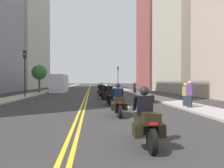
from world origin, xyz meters
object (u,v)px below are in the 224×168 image
object	(u,v)px
motorcycle_0	(145,121)
street_tree_0	(39,72)
traffic_light_near	(25,65)
traffic_light_far	(118,74)
pedestrian_0	(186,95)
pedestrian_1	(135,88)
motorcycle_3	(103,93)
pedestrian_2	(190,95)
motorcycle_4	(100,90)
parked_truck	(60,84)
traffic_cone_0	(148,99)
motorcycle_2	(109,96)
motorcycle_1	(118,103)

from	to	relation	value
motorcycle_0	street_tree_0	size ratio (longest dim) A/B	0.54
traffic_light_near	traffic_light_far	distance (m)	25.77
motorcycle_0	traffic_light_near	world-z (taller)	traffic_light_near
pedestrian_0	pedestrian_1	xyz separation A→B (m)	(-0.04, 15.28, 0.02)
motorcycle_3	pedestrian_2	distance (m)	8.86
motorcycle_4	parked_truck	bearing A→B (deg)	123.30
traffic_cone_0	motorcycle_0	bearing A→B (deg)	-106.21
motorcycle_2	motorcycle_3	world-z (taller)	motorcycle_2
motorcycle_0	traffic_light_near	xyz separation A→B (m)	(-8.38, 16.59, 2.76)
traffic_light_near	traffic_light_far	bearing A→B (deg)	60.30
traffic_light_near	pedestrian_1	distance (m)	14.49
pedestrian_0	pedestrian_2	distance (m)	0.74
motorcycle_0	pedestrian_1	world-z (taller)	pedestrian_1
motorcycle_0	motorcycle_2	world-z (taller)	motorcycle_2
traffic_light_far	pedestrian_2	size ratio (longest dim) A/B	2.88
motorcycle_3	pedestrian_2	xyz separation A→B (m)	(4.93, -7.36, 0.26)
traffic_light_near	pedestrian_1	xyz separation A→B (m)	(12.98, 5.92, -2.56)
pedestrian_2	motorcycle_2	bearing A→B (deg)	-165.82
motorcycle_1	street_tree_0	bearing A→B (deg)	114.44
traffic_cone_0	parked_truck	xyz separation A→B (m)	(-9.61, 17.69, 0.96)
motorcycle_3	traffic_light_near	bearing A→B (deg)	159.53
parked_truck	street_tree_0	bearing A→B (deg)	-126.68
motorcycle_3	motorcycle_0	bearing A→B (deg)	-89.99
motorcycle_4	parked_truck	xyz separation A→B (m)	(-6.15, 9.51, 0.62)
motorcycle_0	motorcycle_4	size ratio (longest dim) A/B	1.03
pedestrian_2	pedestrian_0	bearing A→B (deg)	127.80
traffic_cone_0	pedestrian_1	world-z (taller)	pedestrian_1
motorcycle_4	parked_truck	size ratio (longest dim) A/B	0.33
motorcycle_2	street_tree_0	distance (m)	18.00
motorcycle_2	motorcycle_4	distance (m)	9.24
traffic_light_far	pedestrian_0	distance (m)	31.86
parked_truck	motorcycle_1	bearing A→B (deg)	-74.61
motorcycle_4	street_tree_0	bearing A→B (deg)	144.23
motorcycle_2	traffic_cone_0	distance (m)	3.39
motorcycle_2	pedestrian_2	xyz separation A→B (m)	(4.70, -2.87, 0.23)
traffic_light_near	pedestrian_2	xyz separation A→B (m)	(12.92, -10.09, -2.50)
traffic_light_near	street_tree_0	xyz separation A→B (m)	(-0.62, 8.28, -0.38)
traffic_cone_0	pedestrian_0	size ratio (longest dim) A/B	0.40
traffic_cone_0	traffic_light_near	bearing A→B (deg)	151.66
motorcycle_2	motorcycle_4	xyz separation A→B (m)	(-0.26, 9.24, -0.02)
motorcycle_0	traffic_light_far	world-z (taller)	traffic_light_far
motorcycle_1	traffic_cone_0	size ratio (longest dim) A/B	3.54
pedestrian_2	street_tree_0	world-z (taller)	street_tree_0
motorcycle_1	traffic_cone_0	xyz separation A→B (m)	(3.15, 5.81, -0.34)
traffic_light_far	street_tree_0	size ratio (longest dim) A/B	1.23
pedestrian_0	parked_truck	size ratio (longest dim) A/B	0.25
pedestrian_1	motorcycle_1	bearing A→B (deg)	-52.13
motorcycle_4	pedestrian_1	xyz separation A→B (m)	(5.02, 3.90, 0.19)
motorcycle_1	pedestrian_2	xyz separation A→B (m)	(4.65, 1.88, 0.25)
pedestrian_0	street_tree_0	bearing A→B (deg)	176.87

